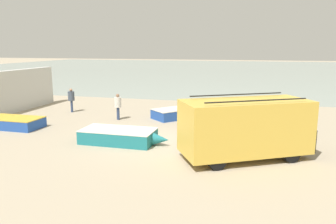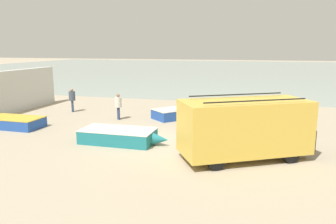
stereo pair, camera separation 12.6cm
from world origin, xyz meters
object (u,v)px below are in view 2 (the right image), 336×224
(parked_van, at_px, (245,127))
(fisherman_1, at_px, (118,104))
(fishing_rowboat_2, at_px, (121,136))
(fishing_rowboat_1, at_px, (188,112))
(fishing_rowboat_3, at_px, (276,115))
(fisherman_0, at_px, (72,98))
(fishing_rowboat_0, at_px, (13,122))

(parked_van, height_order, fisherman_1, parked_van)
(parked_van, xyz_separation_m, fisherman_1, (-7.75, 5.30, -0.34))
(fishing_rowboat_2, bearing_deg, parked_van, -7.43)
(parked_van, xyz_separation_m, fishing_rowboat_1, (-3.83, 7.32, -0.99))
(fishing_rowboat_3, height_order, fisherman_0, fisherman_0)
(fishing_rowboat_0, height_order, fisherman_1, fisherman_1)
(fishing_rowboat_1, distance_m, fishing_rowboat_2, 6.83)
(fishing_rowboat_3, bearing_deg, fishing_rowboat_1, -73.95)
(fishing_rowboat_0, relative_size, fishing_rowboat_2, 0.90)
(fisherman_0, bearing_deg, fishing_rowboat_2, -77.63)
(fishing_rowboat_2, distance_m, fisherman_0, 8.60)
(parked_van, distance_m, fishing_rowboat_2, 5.77)
(fishing_rowboat_2, distance_m, fisherman_1, 5.08)
(parked_van, height_order, fishing_rowboat_3, parked_van)
(parked_van, bearing_deg, fisherman_0, 120.58)
(fishing_rowboat_3, bearing_deg, fisherman_1, -63.46)
(fisherman_0, xyz_separation_m, fisherman_1, (4.03, -1.40, -0.02))
(parked_van, distance_m, fisherman_0, 13.56)
(parked_van, bearing_deg, fishing_rowboat_2, 142.82)
(parked_van, xyz_separation_m, fisherman_0, (-11.78, 6.71, -0.32))
(fishing_rowboat_1, height_order, fishing_rowboat_3, fishing_rowboat_1)
(fishing_rowboat_1, xyz_separation_m, fisherman_0, (-7.95, -0.61, 0.66))
(fishing_rowboat_2, relative_size, fisherman_0, 2.54)
(parked_van, relative_size, fisherman_0, 3.32)
(fishing_rowboat_0, distance_m, fishing_rowboat_1, 10.28)
(parked_van, distance_m, fishing_rowboat_3, 7.90)
(fishing_rowboat_1, xyz_separation_m, fishing_rowboat_3, (5.43, 0.35, -0.00))
(fishing_rowboat_2, height_order, fishing_rowboat_3, fishing_rowboat_2)
(fishing_rowboat_0, bearing_deg, fisherman_0, -98.60)
(fishing_rowboat_1, bearing_deg, fishing_rowboat_0, 163.34)
(fishing_rowboat_0, distance_m, fisherman_1, 5.94)
(parked_van, bearing_deg, fishing_rowboat_1, 87.89)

